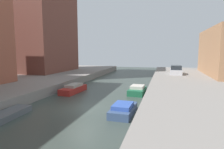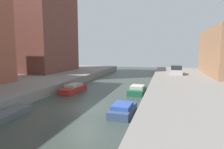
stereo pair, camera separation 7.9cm
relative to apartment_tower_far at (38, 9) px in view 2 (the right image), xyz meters
The scene contains 7 objects.
ground_plane 26.36m from the apartment_tower_far, 46.57° to the right, with size 84.00×84.00×0.00m, color #333D38.
apartment_tower_far is the anchor object (origin of this frame).
parked_car 26.76m from the apartment_tower_far, ahead, with size 2.03×4.30×1.44m.
moored_boat_left_2 26.51m from the apartment_tower_far, 59.56° to the right, with size 1.59×3.80×0.45m.
moored_boat_left_3 20.78m from the apartment_tower_far, 42.26° to the right, with size 1.65×4.18×0.95m.
moored_boat_right_2 28.86m from the apartment_tower_far, 41.34° to the right, with size 1.64×3.49×0.86m.
moored_boat_right_3 25.30m from the apartment_tower_far, 27.44° to the right, with size 1.78×3.25×0.95m.
Camera 2 is at (6.63, -13.96, 4.72)m, focal length 30.37 mm.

